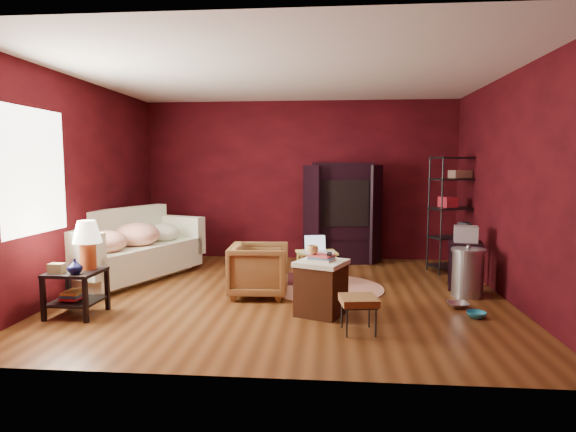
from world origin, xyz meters
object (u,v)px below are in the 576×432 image
object	(u,v)px
laptop_desk	(316,255)
tv_armoire	(342,211)
hamper	(321,287)
wire_shelving	(459,209)
armchair	(259,267)
side_table	(82,259)
sofa	(129,254)

from	to	relation	value
laptop_desk	tv_armoire	bearing A→B (deg)	64.72
hamper	wire_shelving	world-z (taller)	wire_shelving
armchair	tv_armoire	distance (m)	2.58
side_table	tv_armoire	size ratio (longest dim) A/B	0.62
laptop_desk	tv_armoire	world-z (taller)	tv_armoire
armchair	laptop_desk	world-z (taller)	armchair
armchair	tv_armoire	size ratio (longest dim) A/B	0.43
armchair	tv_armoire	world-z (taller)	tv_armoire
armchair	wire_shelving	xyz separation A→B (m)	(2.91, 1.71, 0.62)
sofa	side_table	bearing A→B (deg)	-152.51
sofa	armchair	distance (m)	2.13
hamper	wire_shelving	xyz separation A→B (m)	(2.10, 2.41, 0.67)
hamper	laptop_desk	xyz separation A→B (m)	(-0.09, 1.36, 0.10)
tv_armoire	sofa	bearing A→B (deg)	-159.82
sofa	armchair	world-z (taller)	sofa
sofa	hamper	world-z (taller)	sofa
sofa	wire_shelving	distance (m)	5.06
armchair	side_table	size ratio (longest dim) A/B	0.70
hamper	wire_shelving	distance (m)	3.27
side_table	laptop_desk	bearing A→B (deg)	31.58
armchair	hamper	world-z (taller)	armchair
side_table	hamper	world-z (taller)	side_table
wire_shelving	laptop_desk	bearing A→B (deg)	-174.52
hamper	tv_armoire	size ratio (longest dim) A/B	0.41
armchair	wire_shelving	bearing A→B (deg)	-62.17
side_table	hamper	bearing A→B (deg)	4.73
wire_shelving	tv_armoire	bearing A→B (deg)	142.52
laptop_desk	hamper	bearing A→B (deg)	-97.76
sofa	laptop_desk	distance (m)	2.73
sofa	side_table	distance (m)	1.65
sofa	laptop_desk	world-z (taller)	sofa
sofa	side_table	size ratio (longest dim) A/B	1.83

